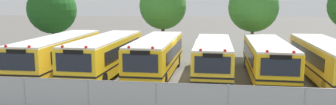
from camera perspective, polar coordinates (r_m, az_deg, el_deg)
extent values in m
plane|color=#595651|center=(22.64, 3.04, -4.07)|extent=(160.00, 160.00, 0.00)
cube|color=yellow|center=(24.71, -18.62, -0.07)|extent=(2.84, 10.77, 2.13)
cube|color=white|center=(24.56, -18.76, 2.51)|extent=(2.78, 10.56, 0.12)
cube|color=black|center=(20.21, -24.99, -5.04)|extent=(2.60, 0.23, 0.36)
cube|color=black|center=(19.99, -25.16, -1.48)|extent=(2.09, 0.12, 1.02)
cube|color=black|center=(24.42, -15.62, 0.77)|extent=(0.27, 8.35, 0.77)
cube|color=black|center=(25.50, -21.01, 0.85)|extent=(0.27, 8.35, 0.77)
cube|color=black|center=(24.78, -18.57, -1.04)|extent=(2.86, 10.88, 0.10)
sphere|color=red|center=(19.65, -23.33, 0.96)|extent=(0.18, 0.18, 0.18)
sphere|color=red|center=(20.38, -26.75, 0.99)|extent=(0.18, 0.18, 0.18)
cube|color=black|center=(19.89, -25.29, 0.16)|extent=(1.15, 0.11, 0.24)
cylinder|color=black|center=(20.91, -20.23, -4.36)|extent=(0.31, 1.01, 1.00)
cylinder|color=black|center=(22.01, -25.52, -4.03)|extent=(0.31, 1.01, 1.00)
cylinder|color=black|center=(27.67, -13.30, -0.79)|extent=(0.31, 1.01, 1.00)
cylinder|color=black|center=(28.51, -17.59, -0.69)|extent=(0.31, 1.01, 1.00)
cube|color=yellow|center=(23.31, -10.84, -0.26)|extent=(2.69, 10.47, 2.16)
cube|color=white|center=(23.15, -10.93, 2.52)|extent=(2.64, 10.26, 0.12)
cube|color=black|center=(18.72, -16.25, -5.62)|extent=(2.57, 0.20, 0.36)
cube|color=black|center=(18.48, -16.36, -1.73)|extent=(2.06, 0.10, 1.04)
cube|color=black|center=(23.14, -7.64, 0.62)|extent=(0.18, 8.14, 0.78)
cube|color=black|center=(23.99, -13.50, 0.76)|extent=(0.18, 8.14, 0.78)
cube|color=black|center=(23.38, -10.81, -1.30)|extent=(2.72, 10.58, 0.10)
sphere|color=red|center=(18.21, -14.29, 0.92)|extent=(0.18, 0.18, 0.18)
sphere|color=red|center=(18.80, -18.17, 0.99)|extent=(0.18, 0.18, 0.18)
cube|color=black|center=(18.37, -16.46, 0.07)|extent=(1.13, 0.10, 0.24)
cylinder|color=black|center=(19.61, -11.45, -4.85)|extent=(0.30, 1.00, 1.00)
cylinder|color=black|center=(20.48, -17.33, -4.48)|extent=(0.30, 1.00, 1.00)
cylinder|color=black|center=(26.34, -5.98, -1.09)|extent=(0.30, 1.00, 1.00)
cylinder|color=black|center=(27.00, -10.57, -0.95)|extent=(0.30, 1.00, 1.00)
cube|color=yellow|center=(22.48, -1.95, -0.47)|extent=(2.57, 9.82, 2.14)
cube|color=white|center=(22.31, -1.97, 2.39)|extent=(2.52, 9.62, 0.12)
cube|color=black|center=(17.93, -4.93, -5.93)|extent=(2.48, 0.20, 0.36)
cube|color=black|center=(17.69, -4.95, -1.91)|extent=(1.99, 0.09, 1.03)
cube|color=black|center=(22.52, 1.27, 0.44)|extent=(0.15, 7.63, 0.77)
cube|color=black|center=(22.97, -4.84, 0.58)|extent=(0.15, 7.63, 0.77)
cube|color=black|center=(22.55, -1.95, -1.54)|extent=(2.60, 9.92, 0.10)
sphere|color=red|center=(17.56, -2.74, 0.83)|extent=(0.18, 0.18, 0.18)
sphere|color=red|center=(17.88, -6.94, 0.93)|extent=(0.18, 0.18, 0.18)
cube|color=black|center=(17.57, -4.98, -0.04)|extent=(1.09, 0.10, 0.24)
cylinder|color=black|center=(19.12, -0.73, -5.03)|extent=(0.29, 1.00, 1.00)
cylinder|color=black|center=(19.58, -6.97, -4.75)|extent=(0.29, 1.00, 1.00)
cylinder|color=black|center=(25.48, 1.74, -1.40)|extent=(0.29, 1.00, 1.00)
cylinder|color=black|center=(25.83, -2.99, -1.26)|extent=(0.29, 1.00, 1.00)
cube|color=yellow|center=(22.50, 7.96, -0.75)|extent=(2.46, 9.26, 1.97)
cube|color=white|center=(22.34, 8.02, 1.89)|extent=(2.41, 9.08, 0.12)
cube|color=black|center=(18.09, 7.77, -5.85)|extent=(2.46, 0.17, 0.36)
cube|color=black|center=(17.87, 7.85, -2.21)|extent=(1.97, 0.07, 0.95)
cube|color=black|center=(22.77, 11.06, 0.09)|extent=(0.08, 7.22, 0.71)
cube|color=black|center=(22.78, 4.90, 0.23)|extent=(0.08, 7.22, 0.71)
cube|color=black|center=(22.57, 7.94, -1.74)|extent=(2.48, 9.36, 0.10)
sphere|color=red|center=(17.91, 10.03, 0.34)|extent=(0.18, 0.18, 0.18)
sphere|color=red|center=(17.91, 5.80, 0.44)|extent=(0.18, 0.18, 0.18)
cube|color=black|center=(17.76, 7.89, -0.53)|extent=(1.08, 0.09, 0.24)
cylinder|color=black|center=(19.54, 10.95, -4.88)|extent=(0.29, 1.00, 1.00)
cylinder|color=black|center=(19.55, 4.69, -4.73)|extent=(0.29, 1.00, 1.00)
cylinder|color=black|center=(25.45, 10.37, -1.56)|extent=(0.29, 1.00, 1.00)
cylinder|color=black|center=(25.46, 5.58, -1.45)|extent=(0.29, 1.00, 1.00)
cube|color=yellow|center=(22.79, 17.12, -0.92)|extent=(2.67, 9.64, 2.00)
cube|color=white|center=(22.63, 17.25, 1.73)|extent=(2.61, 9.45, 0.12)
cube|color=black|center=(18.27, 19.05, -6.14)|extent=(2.52, 0.21, 0.36)
cube|color=black|center=(18.05, 19.22, -2.47)|extent=(2.03, 0.10, 0.96)
cube|color=black|center=(23.23, 20.13, -0.08)|extent=(0.19, 7.48, 0.72)
cube|color=black|center=(22.89, 13.95, 0.08)|extent=(0.19, 7.48, 0.72)
cube|color=black|center=(22.86, 17.07, -1.90)|extent=(2.70, 9.74, 0.10)
sphere|color=red|center=(18.20, 21.37, 0.07)|extent=(0.18, 0.18, 0.18)
sphere|color=red|center=(17.96, 17.13, 0.18)|extent=(0.18, 0.18, 0.18)
cube|color=black|center=(17.94, 19.32, -0.78)|extent=(1.11, 0.10, 0.24)
cylinder|color=black|center=(19.88, 21.46, -5.12)|extent=(0.30, 1.01, 1.00)
cylinder|color=black|center=(19.53, 15.14, -5.05)|extent=(0.30, 1.01, 1.00)
cylinder|color=black|center=(26.02, 18.54, -1.66)|extent=(0.30, 1.01, 1.00)
cylinder|color=black|center=(25.75, 13.72, -1.55)|extent=(0.30, 1.01, 1.00)
cube|color=yellow|center=(23.39, 26.09, -1.15)|extent=(2.72, 10.88, 2.05)
cube|color=white|center=(23.24, 26.28, 1.48)|extent=(2.66, 10.66, 0.12)
cube|color=black|center=(23.30, 23.04, -0.16)|extent=(0.27, 8.43, 0.74)
cube|color=black|center=(23.46, 26.02, -2.13)|extent=(2.75, 10.99, 0.10)
cylinder|color=black|center=(19.51, 26.17, -5.71)|extent=(0.31, 1.01, 1.00)
cylinder|color=black|center=(27.25, 26.01, -1.65)|extent=(0.31, 1.01, 1.00)
cylinder|color=black|center=(26.72, 21.60, -1.56)|extent=(0.31, 1.01, 1.00)
cylinder|color=#4C3823|center=(35.85, -19.53, 2.28)|extent=(0.34, 0.34, 2.36)
sphere|color=#1E561E|center=(35.63, -19.80, 7.15)|extent=(4.97, 4.97, 4.97)
sphere|color=#1E561E|center=(35.39, -19.78, 6.69)|extent=(3.42, 3.42, 3.42)
cylinder|color=#4C3823|center=(32.14, -0.89, 2.56)|extent=(0.37, 0.37, 2.91)
sphere|color=#387A2D|center=(31.93, -0.90, 8.24)|extent=(4.61, 4.61, 4.61)
sphere|color=#387A2D|center=(32.08, -0.59, 8.16)|extent=(3.21, 3.21, 3.21)
cylinder|color=#4C3823|center=(30.80, 14.60, 1.93)|extent=(0.29, 0.29, 2.87)
sphere|color=#387A2D|center=(30.57, 14.84, 7.75)|extent=(4.51, 4.51, 4.51)
sphere|color=#387A2D|center=(30.95, 15.48, 8.15)|extent=(2.87, 2.87, 2.87)
cylinder|color=#9EA0A3|center=(15.76, -23.95, -7.33)|extent=(0.07, 0.07, 1.88)
cylinder|color=#9EA0A3|center=(14.44, -13.85, -8.27)|extent=(0.07, 0.07, 1.88)
cylinder|color=#9EA0A3|center=(13.65, -2.13, -9.04)|extent=(0.07, 0.07, 1.88)
cube|color=#ADB2B7|center=(13.65, -2.13, -9.04)|extent=(23.61, 0.02, 1.84)
cylinder|color=#9EA0A3|center=(13.39, -2.15, -5.34)|extent=(23.61, 0.04, 0.04)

